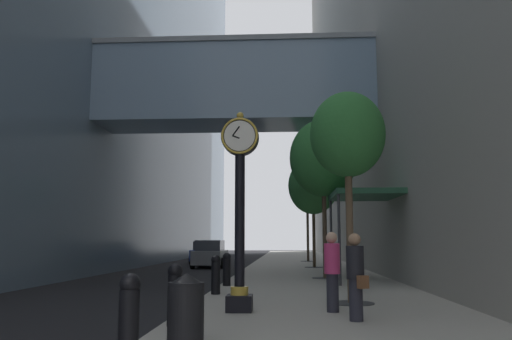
# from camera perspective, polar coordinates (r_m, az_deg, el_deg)

# --- Properties ---
(ground_plane) EXTENTS (110.00, 110.00, 0.00)m
(ground_plane) POSITION_cam_1_polar(r_m,az_deg,el_deg) (31.35, -0.88, -10.77)
(ground_plane) COLOR black
(ground_plane) RESTS_ON ground
(sidewalk_right) EXTENTS (6.42, 80.00, 0.14)m
(sidewalk_right) POSITION_cam_1_polar(r_m,az_deg,el_deg) (34.27, 4.94, -10.36)
(sidewalk_right) COLOR #9E998E
(sidewalk_right) RESTS_ON ground
(street_clock) EXTENTS (0.84, 0.55, 4.39)m
(street_clock) POSITION_cam_1_polar(r_m,az_deg,el_deg) (11.45, -1.80, -3.28)
(street_clock) COLOR black
(street_clock) RESTS_ON sidewalk_right
(bollard_nearest) EXTENTS (0.28, 0.28, 1.10)m
(bollard_nearest) POSITION_cam_1_polar(r_m,az_deg,el_deg) (7.06, -13.81, -15.18)
(bollard_nearest) COLOR black
(bollard_nearest) RESTS_ON sidewalk_right
(bollard_second) EXTENTS (0.28, 0.28, 1.10)m
(bollard_second) POSITION_cam_1_polar(r_m,az_deg,el_deg) (9.70, -8.94, -13.21)
(bollard_second) COLOR black
(bollard_second) RESTS_ON sidewalk_right
(bollard_fourth) EXTENTS (0.28, 0.28, 1.10)m
(bollard_fourth) POSITION_cam_1_polar(r_m,az_deg,el_deg) (15.09, -4.45, -11.29)
(bollard_fourth) COLOR black
(bollard_fourth) RESTS_ON sidewalk_right
(bollard_fifth) EXTENTS (0.28, 0.28, 1.10)m
(bollard_fifth) POSITION_cam_1_polar(r_m,az_deg,el_deg) (17.81, -3.24, -10.75)
(bollard_fifth) COLOR black
(bollard_fifth) RESTS_ON sidewalk_right
(street_tree_near) EXTENTS (1.89, 1.89, 5.26)m
(street_tree_near) POSITION_cam_1_polar(r_m,az_deg,el_deg) (13.30, 10.03, 3.68)
(street_tree_near) COLOR #333335
(street_tree_near) RESTS_ON sidewalk_right
(street_tree_mid_near) EXTENTS (2.81, 2.81, 6.53)m
(street_tree_mid_near) POSITION_cam_1_polar(r_m,az_deg,el_deg) (21.69, 7.43, 1.29)
(street_tree_mid_near) COLOR #333335
(street_tree_mid_near) RESTS_ON sidewalk_right
(street_tree_mid_far) EXTENTS (2.87, 2.87, 6.30)m
(street_tree_mid_far) POSITION_cam_1_polar(r_m,az_deg,el_deg) (29.99, 6.31, -1.73)
(street_tree_mid_far) COLOR #333335
(street_tree_mid_far) RESTS_ON sidewalk_right
(street_tree_far) EXTENTS (2.12, 2.12, 6.19)m
(street_tree_far) POSITION_cam_1_polar(r_m,az_deg,el_deg) (38.39, 5.67, -2.60)
(street_tree_far) COLOR #333335
(street_tree_far) RESTS_ON sidewalk_right
(trash_bin) EXTENTS (0.53, 0.53, 1.05)m
(trash_bin) POSITION_cam_1_polar(r_m,az_deg,el_deg) (7.73, -7.72, -14.96)
(trash_bin) COLOR black
(trash_bin) RESTS_ON sidewalk_right
(pedestrian_walking) EXTENTS (0.47, 0.52, 1.65)m
(pedestrian_walking) POSITION_cam_1_polar(r_m,az_deg,el_deg) (10.28, 10.91, -11.23)
(pedestrian_walking) COLOR #23232D
(pedestrian_walking) RESTS_ON sidewalk_right
(pedestrian_by_clock) EXTENTS (0.46, 0.46, 1.70)m
(pedestrian_by_clock) POSITION_cam_1_polar(r_m,az_deg,el_deg) (11.47, 8.38, -10.74)
(pedestrian_by_clock) COLOR #23232D
(pedestrian_by_clock) RESTS_ON sidewalk_right
(storefront_awning) EXTENTS (2.40, 3.60, 3.30)m
(storefront_awning) POSITION_cam_1_polar(r_m,az_deg,el_deg) (19.81, 11.70, -2.87)
(storefront_awning) COLOR #235138
(storefront_awning) RESTS_ON sidewalk_right
(car_blue_near) EXTENTS (2.10, 4.47, 1.57)m
(car_blue_near) POSITION_cam_1_polar(r_m,az_deg,el_deg) (38.19, -5.35, -9.03)
(car_blue_near) COLOR navy
(car_blue_near) RESTS_ON ground
(car_grey_mid) EXTENTS (1.97, 4.38, 1.66)m
(car_grey_mid) POSITION_cam_1_polar(r_m,az_deg,el_deg) (32.40, -5.05, -9.22)
(car_grey_mid) COLOR slate
(car_grey_mid) RESTS_ON ground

